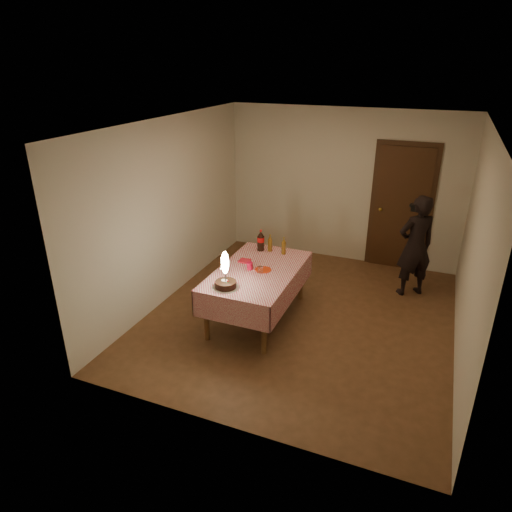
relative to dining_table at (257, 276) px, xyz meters
The scene contains 12 objects.
ground 0.87m from the dining_table, 24.88° to the left, with size 4.00×4.50×0.01m, color brown.
room_shell 1.22m from the dining_table, 29.56° to the left, with size 4.04×4.54×2.62m.
dining_table is the anchor object (origin of this frame).
birthday_cake 0.68m from the dining_table, 105.10° to the right, with size 0.33×0.33×0.48m.
red_plate 0.13m from the dining_table, 15.72° to the left, with size 0.22×0.22×0.01m, color red.
red_cup 0.18m from the dining_table, 163.85° to the right, with size 0.08×0.08×0.10m, color #B40C2A.
clear_cup 0.18m from the dining_table, 44.32° to the right, with size 0.07×0.07×0.09m, color silver.
napkin_stack 0.34m from the dining_table, 145.90° to the left, with size 0.15×0.15×0.02m, color #B41423.
cola_bottle 0.71m from the dining_table, 108.04° to the left, with size 0.10×0.10×0.32m.
amber_bottle_left 0.70m from the dining_table, 96.26° to the left, with size 0.06×0.06×0.25m.
amber_bottle_right 0.69m from the dining_table, 77.09° to the left, with size 0.06×0.06×0.25m.
photographer 2.43m from the dining_table, 39.53° to the left, with size 0.67×0.63×1.55m.
Camera 1 is at (1.51, -5.32, 3.31)m, focal length 32.00 mm.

